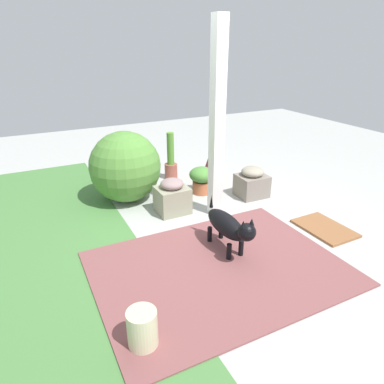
% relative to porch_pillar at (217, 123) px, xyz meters
% --- Properties ---
extents(ground_plane, '(12.00, 12.00, 0.00)m').
position_rel_porch_pillar_xyz_m(ground_plane, '(-0.36, 0.13, -1.18)').
color(ground_plane, '#ACAEA9').
extents(brick_path, '(1.80, 2.40, 0.02)m').
position_rel_porch_pillar_xyz_m(brick_path, '(-1.10, 0.59, -1.17)').
color(brick_path, brown).
rests_on(brick_path, ground).
extents(lawn_patch, '(5.20, 2.80, 0.01)m').
position_rel_porch_pillar_xyz_m(lawn_patch, '(0.24, 2.53, -1.17)').
color(lawn_patch, '#497D3E').
rests_on(lawn_patch, ground).
extents(porch_pillar, '(0.15, 0.15, 2.36)m').
position_rel_porch_pillar_xyz_m(porch_pillar, '(0.00, 0.00, 0.00)').
color(porch_pillar, white).
rests_on(porch_pillar, ground).
extents(stone_planter_nearest, '(0.38, 0.42, 0.45)m').
position_rel_porch_pillar_xyz_m(stone_planter_nearest, '(0.23, -0.75, -0.97)').
color(stone_planter_nearest, gray).
rests_on(stone_planter_nearest, ground).
extents(stone_planter_mid, '(0.37, 0.41, 0.47)m').
position_rel_porch_pillar_xyz_m(stone_planter_mid, '(0.26, 0.49, -0.96)').
color(stone_planter_mid, gray).
rests_on(stone_planter_mid, ground).
extents(round_shrub, '(0.98, 0.98, 0.98)m').
position_rel_porch_pillar_xyz_m(round_shrub, '(0.92, 0.90, -0.69)').
color(round_shrub, '#4F8536').
rests_on(round_shrub, ground).
extents(terracotta_pot_broad, '(0.37, 0.37, 0.40)m').
position_rel_porch_pillar_xyz_m(terracotta_pot_broad, '(0.65, -0.16, -0.95)').
color(terracotta_pot_broad, '#B9603C').
rests_on(terracotta_pot_broad, ground).
extents(terracotta_pot_spiky, '(0.31, 0.31, 0.62)m').
position_rel_porch_pillar_xyz_m(terracotta_pot_spiky, '(1.03, -0.57, -0.88)').
color(terracotta_pot_spiky, '#9F5037').
rests_on(terracotta_pot_spiky, ground).
extents(terracotta_pot_tall, '(0.21, 0.21, 0.76)m').
position_rel_porch_pillar_xyz_m(terracotta_pot_tall, '(1.41, 0.01, -0.91)').
color(terracotta_pot_tall, '#994D41').
rests_on(terracotta_pot_tall, ground).
extents(dog, '(0.78, 0.22, 0.54)m').
position_rel_porch_pillar_xyz_m(dog, '(-0.87, 0.35, -0.87)').
color(dog, black).
rests_on(dog, ground).
extents(ceramic_urn, '(0.22, 0.22, 0.31)m').
position_rel_porch_pillar_xyz_m(ceramic_urn, '(-1.66, 1.57, -1.02)').
color(ceramic_urn, beige).
rests_on(ceramic_urn, ground).
extents(doormat, '(0.69, 0.48, 0.03)m').
position_rel_porch_pillar_xyz_m(doormat, '(-0.99, -0.95, -1.16)').
color(doormat, brown).
rests_on(doormat, ground).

